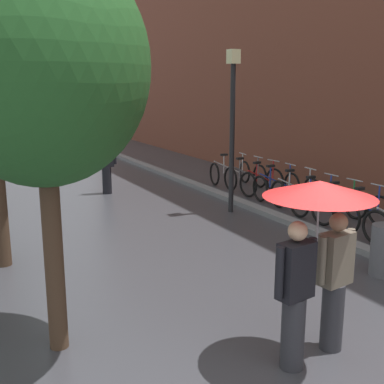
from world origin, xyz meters
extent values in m
plane|color=#38383D|center=(0.00, 0.00, 0.00)|extent=(80.00, 80.00, 0.00)
cube|color=brown|center=(10.00, 10.00, 5.91)|extent=(8.00, 36.00, 11.82)
cube|color=slate|center=(3.20, 10.00, 0.06)|extent=(0.30, 36.00, 0.12)
cylinder|color=#473323|center=(-2.56, 2.09, 1.15)|extent=(0.22, 0.22, 2.29)
ellipsoid|color=#235623|center=(-2.56, 2.09, 3.26)|extent=(2.31, 2.31, 2.58)
torus|color=black|center=(3.74, 3.00, 0.35)|extent=(0.07, 0.70, 0.70)
torus|color=black|center=(4.80, 3.84, 0.35)|extent=(0.09, 0.70, 0.70)
torus|color=black|center=(3.78, 3.79, 0.35)|extent=(0.09, 0.70, 0.70)
cylinder|color=#233DA8|center=(4.18, 3.81, 0.55)|extent=(0.88, 0.08, 0.43)
cylinder|color=#233DA8|center=(4.08, 3.81, 0.62)|extent=(0.04, 0.04, 0.55)
cube|color=black|center=(4.08, 3.81, 0.93)|extent=(0.22, 0.11, 0.06)
cylinder|color=#233DA8|center=(4.71, 3.84, 0.64)|extent=(0.04, 0.04, 0.58)
cylinder|color=#9E9EA3|center=(4.71, 3.84, 0.93)|extent=(0.05, 0.46, 0.03)
torus|color=black|center=(4.77, 4.53, 0.35)|extent=(0.09, 0.70, 0.70)
torus|color=black|center=(3.75, 4.50, 0.35)|extent=(0.09, 0.70, 0.70)
cylinder|color=#1E7A38|center=(4.16, 4.51, 0.55)|extent=(0.88, 0.07, 0.43)
cylinder|color=#1E7A38|center=(4.06, 4.51, 0.62)|extent=(0.04, 0.04, 0.55)
cube|color=black|center=(4.06, 4.51, 0.93)|extent=(0.22, 0.11, 0.06)
cylinder|color=#1E7A38|center=(4.69, 4.53, 0.64)|extent=(0.04, 0.04, 0.58)
cylinder|color=#9E9EA3|center=(4.69, 4.53, 0.93)|extent=(0.04, 0.46, 0.03)
torus|color=black|center=(4.76, 5.26, 0.35)|extent=(0.06, 0.70, 0.70)
torus|color=black|center=(3.74, 5.26, 0.35)|extent=(0.06, 0.70, 0.70)
cylinder|color=#233DA8|center=(4.15, 5.26, 0.55)|extent=(0.88, 0.04, 0.43)
cylinder|color=#233DA8|center=(4.05, 5.26, 0.62)|extent=(0.04, 0.04, 0.55)
cube|color=black|center=(4.05, 5.26, 0.93)|extent=(0.22, 0.10, 0.06)
cylinder|color=#233DA8|center=(4.68, 5.26, 0.64)|extent=(0.04, 0.04, 0.58)
cylinder|color=#9E9EA3|center=(4.68, 5.26, 0.93)|extent=(0.03, 0.46, 0.03)
torus|color=black|center=(4.89, 6.14, 0.35)|extent=(0.11, 0.70, 0.70)
torus|color=black|center=(3.87, 6.21, 0.35)|extent=(0.11, 0.70, 0.70)
cylinder|color=silver|center=(4.28, 6.18, 0.55)|extent=(0.88, 0.10, 0.43)
cylinder|color=silver|center=(4.18, 6.19, 0.62)|extent=(0.04, 0.04, 0.55)
cube|color=black|center=(4.18, 6.19, 0.93)|extent=(0.23, 0.11, 0.06)
cylinder|color=silver|center=(4.81, 6.15, 0.64)|extent=(0.04, 0.04, 0.58)
cylinder|color=#9E9EA3|center=(4.81, 6.15, 0.93)|extent=(0.06, 0.46, 0.03)
torus|color=black|center=(4.87, 6.92, 0.35)|extent=(0.10, 0.70, 0.70)
torus|color=black|center=(3.86, 6.98, 0.35)|extent=(0.10, 0.70, 0.70)
cylinder|color=#233DA8|center=(4.26, 6.96, 0.55)|extent=(0.88, 0.08, 0.43)
cylinder|color=#233DA8|center=(4.16, 6.96, 0.62)|extent=(0.04, 0.04, 0.55)
cube|color=black|center=(4.16, 6.96, 0.93)|extent=(0.23, 0.11, 0.06)
cylinder|color=#233DA8|center=(4.79, 6.93, 0.64)|extent=(0.04, 0.04, 0.58)
cylinder|color=#9E9EA3|center=(4.79, 6.93, 0.93)|extent=(0.05, 0.46, 0.03)
torus|color=black|center=(4.87, 7.68, 0.35)|extent=(0.16, 0.70, 0.70)
torus|color=black|center=(3.86, 7.54, 0.35)|extent=(0.16, 0.70, 0.70)
cylinder|color=red|center=(4.26, 7.59, 0.55)|extent=(0.88, 0.16, 0.43)
cylinder|color=red|center=(4.16, 7.58, 0.62)|extent=(0.04, 0.04, 0.55)
cube|color=black|center=(4.16, 7.58, 0.93)|extent=(0.23, 0.13, 0.06)
cylinder|color=red|center=(4.79, 7.67, 0.64)|extent=(0.04, 0.04, 0.58)
cylinder|color=#9E9EA3|center=(4.79, 7.67, 0.93)|extent=(0.09, 0.46, 0.03)
torus|color=black|center=(4.88, 8.42, 0.35)|extent=(0.08, 0.70, 0.70)
torus|color=black|center=(3.86, 8.45, 0.35)|extent=(0.08, 0.70, 0.70)
cylinder|color=slate|center=(4.27, 8.44, 0.55)|extent=(0.88, 0.06, 0.43)
cylinder|color=slate|center=(4.17, 8.44, 0.62)|extent=(0.04, 0.04, 0.55)
cube|color=black|center=(4.17, 8.44, 0.93)|extent=(0.22, 0.11, 0.06)
cylinder|color=slate|center=(4.80, 8.42, 0.64)|extent=(0.04, 0.04, 0.58)
cylinder|color=#9E9EA3|center=(4.80, 8.42, 0.93)|extent=(0.04, 0.46, 0.03)
torus|color=black|center=(4.86, 9.20, 0.35)|extent=(0.15, 0.70, 0.70)
torus|color=black|center=(3.85, 9.34, 0.35)|extent=(0.15, 0.70, 0.70)
cylinder|color=silver|center=(4.25, 9.29, 0.55)|extent=(0.88, 0.15, 0.43)
cylinder|color=silver|center=(4.15, 9.30, 0.62)|extent=(0.04, 0.04, 0.55)
cube|color=black|center=(4.15, 9.30, 0.93)|extent=(0.23, 0.13, 0.06)
cylinder|color=silver|center=(4.78, 9.21, 0.64)|extent=(0.04, 0.04, 0.58)
cylinder|color=#9E9EA3|center=(4.78, 9.21, 0.93)|extent=(0.09, 0.46, 0.03)
cylinder|color=#2D2D33|center=(-0.39, 0.45, 0.41)|extent=(0.26, 0.26, 0.83)
cube|color=black|center=(-0.39, 0.45, 1.14)|extent=(0.43, 0.28, 0.62)
sphere|color=tan|center=(-0.39, 0.45, 1.58)|extent=(0.21, 0.21, 0.21)
cylinder|color=black|center=(-0.64, 0.42, 1.17)|extent=(0.09, 0.09, 0.56)
cylinder|color=black|center=(-0.14, 0.49, 1.17)|extent=(0.09, 0.09, 0.56)
cylinder|color=#2D2D33|center=(0.28, 0.55, 0.41)|extent=(0.26, 0.26, 0.82)
cube|color=#665B4C|center=(0.28, 0.55, 1.13)|extent=(0.43, 0.28, 0.61)
sphere|color=#9E7051|center=(0.28, 0.55, 1.56)|extent=(0.21, 0.21, 0.21)
cylinder|color=#665B4C|center=(0.03, 0.51, 1.16)|extent=(0.09, 0.09, 0.55)
cylinder|color=#665B4C|center=(0.52, 0.59, 1.16)|extent=(0.09, 0.09, 0.55)
cylinder|color=#9E9EA3|center=(-0.06, 0.52, 1.35)|extent=(0.02, 0.02, 1.11)
cone|color=red|center=(-0.06, 0.52, 1.98)|extent=(1.21, 1.21, 0.18)
cylinder|color=black|center=(2.60, 6.43, 1.75)|extent=(0.12, 0.12, 3.50)
cube|color=beige|center=(2.60, 6.43, 3.66)|extent=(0.24, 0.24, 0.32)
cylinder|color=#4C4C51|center=(2.64, 1.86, 0.42)|extent=(0.44, 0.44, 0.85)
cylinder|color=black|center=(0.57, 9.78, 0.39)|extent=(0.26, 0.26, 0.77)
cube|color=black|center=(0.57, 9.78, 1.06)|extent=(0.42, 0.27, 0.58)
sphere|color=tan|center=(0.57, 9.78, 1.48)|extent=(0.21, 0.21, 0.21)
cylinder|color=black|center=(0.33, 9.81, 1.09)|extent=(0.09, 0.09, 0.52)
cylinder|color=black|center=(0.82, 9.75, 1.09)|extent=(0.09, 0.09, 0.52)
camera|label=1|loc=(-3.64, -3.34, 3.09)|focal=45.79mm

